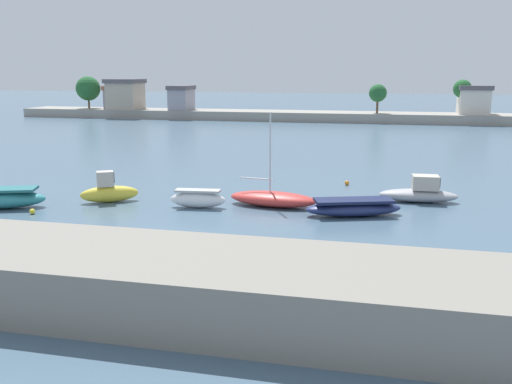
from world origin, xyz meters
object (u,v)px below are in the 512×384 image
at_px(mooring_buoy_3, 347,183).
at_px(mooring_buoy_4, 32,211).
at_px(moored_boat_1, 109,191).
at_px(moored_boat_3, 273,199).
at_px(moored_boat_0, 0,199).
at_px(moored_boat_4, 353,208).
at_px(moored_boat_5, 420,193).
at_px(moored_boat_2, 198,199).

xyz_separation_m(mooring_buoy_3, mooring_buoy_4, (-16.93, -12.72, -0.01)).
relative_size(moored_boat_1, moored_boat_3, 0.63).
height_order(moored_boat_0, moored_boat_4, moored_boat_0).
distance_m(moored_boat_5, mooring_buoy_3, 6.54).
distance_m(moored_boat_2, mooring_buoy_4, 9.49).
xyz_separation_m(moored_boat_3, mooring_buoy_3, (3.90, 7.61, -0.29)).
xyz_separation_m(moored_boat_1, moored_boat_5, (18.92, 4.51, -0.09)).
bearing_deg(moored_boat_1, moored_boat_4, -31.47).
height_order(moored_boat_0, moored_boat_1, moored_boat_1).
height_order(moored_boat_2, moored_boat_5, moored_boat_5).
bearing_deg(moored_boat_4, moored_boat_1, 161.42).
bearing_deg(moored_boat_3, mooring_buoy_4, -151.79).
bearing_deg(moored_boat_2, moored_boat_1, 172.54).
bearing_deg(moored_boat_5, mooring_buoy_4, -162.23).
relative_size(moored_boat_3, mooring_buoy_3, 16.84).
bearing_deg(moored_boat_3, moored_boat_2, -154.99).
relative_size(moored_boat_1, moored_boat_5, 0.73).
distance_m(moored_boat_3, mooring_buoy_4, 14.00).
bearing_deg(mooring_buoy_4, moored_boat_5, 20.96).
distance_m(moored_boat_0, mooring_buoy_4, 2.91).
relative_size(mooring_buoy_3, mooring_buoy_4, 1.07).
bearing_deg(moored_boat_5, moored_boat_3, -162.93).
xyz_separation_m(moored_boat_0, mooring_buoy_4, (2.75, -0.87, -0.42)).
relative_size(moored_boat_1, mooring_buoy_3, 10.58).
xyz_separation_m(moored_boat_3, moored_boat_5, (8.73, 3.22, 0.13)).
bearing_deg(moored_boat_4, mooring_buoy_4, 173.44).
bearing_deg(moored_boat_4, moored_boat_5, 30.76).
xyz_separation_m(moored_boat_5, mooring_buoy_3, (-4.83, 4.38, -0.42)).
bearing_deg(moored_boat_0, moored_boat_4, -11.39).
relative_size(moored_boat_2, moored_boat_3, 0.61).
bearing_deg(moored_boat_3, moored_boat_0, -158.18).
bearing_deg(mooring_buoy_3, moored_boat_5, -42.23).
relative_size(moored_boat_2, moored_boat_4, 0.60).
bearing_deg(mooring_buoy_3, mooring_buoy_4, -143.08).
xyz_separation_m(moored_boat_1, moored_boat_4, (15.10, 0.04, -0.22)).
distance_m(moored_boat_0, moored_boat_5, 25.61).
distance_m(moored_boat_0, moored_boat_4, 20.90).
height_order(moored_boat_3, mooring_buoy_4, moored_boat_3).
bearing_deg(mooring_buoy_4, moored_boat_0, 162.36).
bearing_deg(moored_boat_3, moored_boat_4, -7.49).
bearing_deg(moored_boat_2, moored_boat_3, 12.04).
distance_m(moored_boat_1, moored_boat_4, 15.11).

